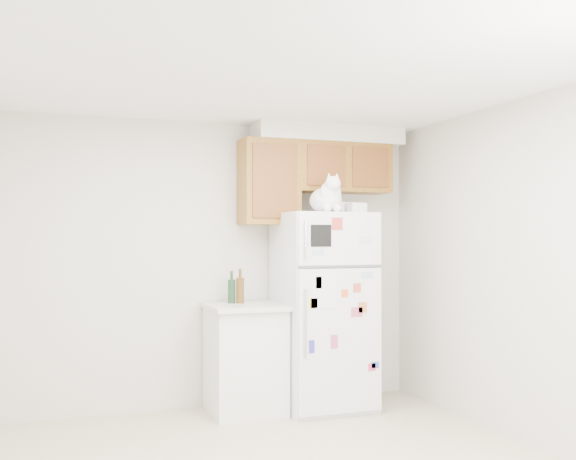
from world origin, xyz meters
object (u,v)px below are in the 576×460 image
base_counter (245,358)px  bottle_green (232,287)px  refrigerator (324,310)px  storage_box_back (342,208)px  bottle_amber (240,286)px  storage_box_front (356,208)px  cat (327,198)px

base_counter → bottle_green: size_ratio=3.30×
refrigerator → storage_box_back: (0.21, 0.07, 0.90)m
refrigerator → bottle_amber: size_ratio=5.72×
storage_box_front → bottle_green: (-1.06, 0.28, -0.69)m
storage_box_back → bottle_green: (-0.99, 0.12, -0.69)m
base_counter → bottle_green: bottle_green is taller
base_counter → cat: size_ratio=1.94×
base_counter → bottle_green: (-0.09, 0.12, 0.60)m
cat → bottle_green: cat is taller
storage_box_front → bottle_amber: (-0.99, 0.25, -0.68)m
refrigerator → cat: size_ratio=3.58×
refrigerator → storage_box_front: bearing=-17.3°
bottle_green → bottle_amber: 0.07m
cat → storage_box_back: bearing=40.9°
refrigerator → storage_box_back: bearing=18.7°
base_counter → refrigerator: bearing=-6.1°
refrigerator → bottle_green: 0.83m
refrigerator → storage_box_front: 0.94m
refrigerator → base_counter: (-0.69, 0.07, -0.39)m
base_counter → storage_box_back: bearing=-0.3°
cat → bottle_amber: 1.07m
cat → storage_box_back: (0.22, 0.19, -0.07)m
refrigerator → bottle_amber: 0.76m
bottle_amber → storage_box_back: bearing=-5.9°
base_counter → cat: (0.68, -0.19, 1.36)m
storage_box_back → refrigerator: bearing=-148.7°
storage_box_front → bottle_green: 1.29m
storage_box_back → bottle_green: bearing=-174.3°
refrigerator → cat: 0.98m
cat → storage_box_front: (0.29, 0.03, -0.08)m
bottle_green → storage_box_back: bearing=-6.9°
refrigerator → base_counter: 0.79m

